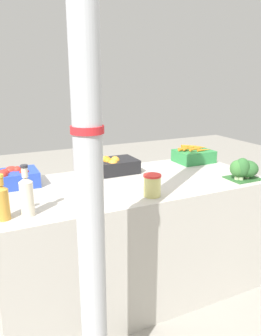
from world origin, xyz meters
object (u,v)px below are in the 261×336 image
Objects in this scene: carrot_crate at (194,155)px; pickle_jar at (152,185)px; juice_bottle_amber at (3,201)px; orange_crate at (115,165)px; juice_bottle_cloudy at (27,195)px; apple_crate at (13,177)px; support_pole at (88,159)px; broccoli_pile at (244,169)px.

carrot_crate reaches higher than pickle_jar.
orange_crate is at bearing 32.31° from juice_bottle_amber.
juice_bottle_cloudy is (-0.72, -0.53, 0.05)m from orange_crate.
juice_bottle_cloudy is at bearing -159.73° from carrot_crate.
apple_crate is 1.46m from carrot_crate.
support_pole is 1.05m from apple_crate.
pickle_jar is (0.54, 0.42, -0.32)m from support_pole.
orange_crate is 1.00× the size of carrot_crate.
juice_bottle_cloudy reaches higher than carrot_crate.
carrot_crate is 1.10× the size of juice_bottle_cloudy.
juice_bottle_amber is at bearing -101.24° from apple_crate.
carrot_crate reaches higher than orange_crate.
broccoli_pile is at bearing -0.02° from pickle_jar.
broccoli_pile is 1.69× the size of pickle_jar.
carrot_crate is 0.57m from broccoli_pile.
apple_crate reaches higher than orange_crate.
juice_bottle_cloudy is at bearing 113.03° from support_pole.
broccoli_pile is (0.74, -0.56, 0.02)m from orange_crate.
orange_crate is 1.10× the size of juice_bottle_cloudy.
support_pole is 8.14× the size of carrot_crate.
support_pole is 8.91× the size of juice_bottle_cloudy.
apple_crate is 1.10× the size of juice_bottle_cloudy.
orange_crate is at bearing 61.68° from support_pole.
support_pole reaches higher than pickle_jar.
juice_bottle_amber is at bearing 124.51° from support_pole.
pickle_jar is (0.01, -0.56, 0.01)m from orange_crate.
broccoli_pile is at bearing 18.36° from support_pole.
apple_crate is at bearing -179.86° from carrot_crate.
orange_crate is 0.93m from broccoli_pile.
broccoli_pile reaches higher than orange_crate.
juice_bottle_cloudy is (-1.46, 0.03, 0.03)m from broccoli_pile.
support_pole is at bearing -66.97° from juice_bottle_cloudy.
broccoli_pile reaches higher than pickle_jar.
broccoli_pile is (1.27, 0.42, -0.30)m from support_pole.
apple_crate is 0.54m from juice_bottle_amber.
orange_crate is (0.73, -0.00, -0.00)m from apple_crate.
juice_bottle_cloudy is 2.02× the size of pickle_jar.
support_pole is at bearing -141.89° from pickle_jar.
orange_crate is (0.53, 0.98, -0.33)m from support_pole.
support_pole is at bearing -78.25° from apple_crate.
pickle_jar is (-0.72, -0.56, 0.01)m from carrot_crate.
pickle_jar is at bearing -2.38° from juice_bottle_cloudy.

